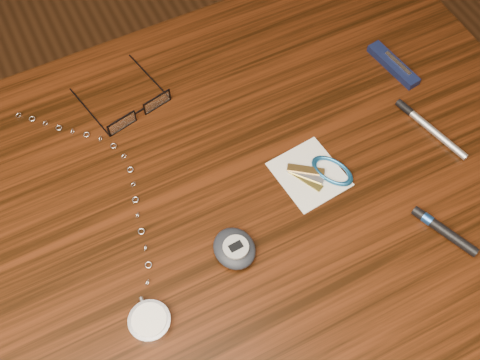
# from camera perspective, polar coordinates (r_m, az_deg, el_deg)

# --- Properties ---
(ground) EXTENTS (3.80, 3.80, 0.00)m
(ground) POSITION_cam_1_polar(r_m,az_deg,el_deg) (1.51, -1.13, -15.95)
(ground) COLOR #472814
(ground) RESTS_ON ground
(desk) EXTENTS (1.00, 0.70, 0.75)m
(desk) POSITION_cam_1_polar(r_m,az_deg,el_deg) (0.90, -1.83, -5.71)
(desk) COLOR #361608
(desk) RESTS_ON ground
(eyeglasses) EXTENTS (0.13, 0.13, 0.02)m
(eyeglasses) POSITION_cam_1_polar(r_m,az_deg,el_deg) (0.89, -9.72, 6.54)
(eyeglasses) COLOR black
(eyeglasses) RESTS_ON desk
(pocket_watch) EXTENTS (0.12, 0.40, 0.02)m
(pocket_watch) POSITION_cam_1_polar(r_m,az_deg,el_deg) (0.75, -8.92, -12.00)
(pocket_watch) COLOR silver
(pocket_watch) RESTS_ON desk
(pedometer) EXTENTS (0.06, 0.06, 0.02)m
(pedometer) POSITION_cam_1_polar(r_m,az_deg,el_deg) (0.77, -0.53, -6.50)
(pedometer) COLOR #1F222A
(pedometer) RESTS_ON desk
(notepad_keys) EXTENTS (0.11, 0.10, 0.01)m
(notepad_keys) POSITION_cam_1_polar(r_m,az_deg,el_deg) (0.84, 7.71, 0.72)
(notepad_keys) COLOR silver
(notepad_keys) RESTS_ON desk
(pocket_knife) EXTENTS (0.04, 0.10, 0.01)m
(pocket_knife) POSITION_cam_1_polar(r_m,az_deg,el_deg) (0.97, 14.34, 10.54)
(pocket_knife) COLOR #111836
(pocket_knife) RESTS_ON desk
(silver_pen) EXTENTS (0.04, 0.13, 0.01)m
(silver_pen) POSITION_cam_1_polar(r_m,az_deg,el_deg) (0.91, 17.18, 5.04)
(silver_pen) COLOR silver
(silver_pen) RESTS_ON desk
(black_blue_pen) EXTENTS (0.05, 0.09, 0.01)m
(black_blue_pen) POSITION_cam_1_polar(r_m,az_deg,el_deg) (0.83, 18.63, -4.47)
(black_blue_pen) COLOR black
(black_blue_pen) RESTS_ON desk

